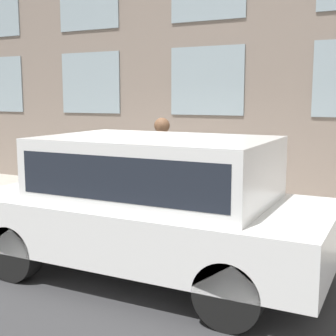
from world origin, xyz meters
The scene contains 5 objects.
ground_plane centered at (0.00, 0.00, 0.00)m, with size 80.00×80.00×0.00m, color #38383A.
sidewalk centered at (1.41, 0.00, 0.08)m, with size 2.83×60.00×0.16m.
fire_hydrant centered at (0.45, -0.40, 0.52)m, with size 0.31×0.43×0.71m.
person centered at (0.84, 0.04, 1.20)m, with size 0.42×0.28×1.73m.
parked_truck_white_near centered at (-1.46, -1.02, 1.00)m, with size 2.05×4.46×1.75m.
Camera 1 is at (-6.45, -3.74, 2.23)m, focal length 50.00 mm.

